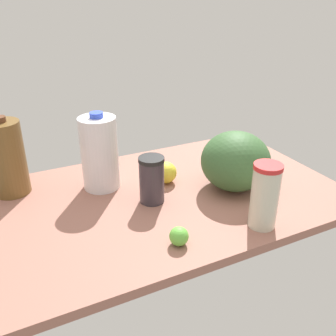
# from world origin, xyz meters

# --- Properties ---
(countertop) EXTENTS (1.20, 0.76, 0.03)m
(countertop) POSITION_xyz_m (0.00, 0.00, 0.01)
(countertop) COLOR #986152
(countertop) RESTS_ON ground
(shaker_bottle) EXTENTS (0.09, 0.09, 0.16)m
(shaker_bottle) POSITION_xyz_m (-0.07, -0.02, 0.11)
(shaker_bottle) COLOR #372F37
(shaker_bottle) RESTS_ON countertop
(tumbler_cup) EXTENTS (0.08, 0.08, 0.20)m
(tumbler_cup) POSITION_xyz_m (0.17, -0.30, 0.13)
(tumbler_cup) COLOR beige
(tumbler_cup) RESTS_ON countertop
(chocolate_milk_jug) EXTENTS (0.12, 0.12, 0.28)m
(chocolate_milk_jug) POSITION_xyz_m (-0.48, 0.25, 0.16)
(chocolate_milk_jug) COLOR brown
(chocolate_milk_jug) RESTS_ON countertop
(watermelon) EXTENTS (0.24, 0.24, 0.21)m
(watermelon) POSITION_xyz_m (0.23, -0.06, 0.13)
(watermelon) COLOR #385F31
(watermelon) RESTS_ON countertop
(milk_jug) EXTENTS (0.13, 0.13, 0.28)m
(milk_jug) POSITION_xyz_m (-0.19, 0.15, 0.16)
(milk_jug) COLOR white
(milk_jug) RESTS_ON countertop
(lime_loose) EXTENTS (0.06, 0.06, 0.06)m
(lime_loose) POSITION_xyz_m (0.44, 0.10, 0.06)
(lime_loose) COLOR #6AB335
(lime_loose) RESTS_ON countertop
(lemon_far_back) EXTENTS (0.08, 0.08, 0.08)m
(lemon_far_back) POSITION_xyz_m (0.03, 0.08, 0.07)
(lemon_far_back) COLOR yellow
(lemon_far_back) RESTS_ON countertop
(lime_by_jug) EXTENTS (0.05, 0.05, 0.05)m
(lime_by_jug) POSITION_xyz_m (-0.10, -0.27, 0.06)
(lime_by_jug) COLOR #64BC41
(lime_by_jug) RESTS_ON countertop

